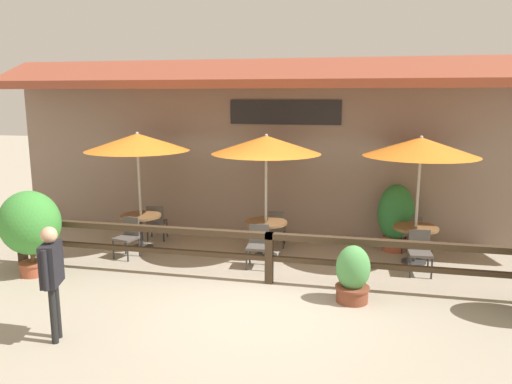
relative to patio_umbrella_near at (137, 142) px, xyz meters
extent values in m
plane|color=#9E937F|center=(3.21, -2.55, -2.38)|extent=(60.00, 60.00, 0.00)
cube|color=gray|center=(3.21, 1.65, -0.58)|extent=(14.00, 0.40, 3.60)
cube|color=brown|center=(3.21, 1.10, 1.49)|extent=(14.28, 1.48, 0.70)
cube|color=black|center=(2.99, 1.42, 0.62)|extent=(2.57, 0.04, 0.55)
cube|color=#3D2D1E|center=(3.21, -1.50, -1.49)|extent=(10.40, 0.14, 0.11)
cube|color=#3D2D1E|center=(3.21, -1.50, -1.91)|extent=(10.40, 0.10, 0.09)
cube|color=#3D2D1E|center=(-1.92, -1.50, -1.91)|extent=(0.14, 0.14, 0.95)
cube|color=#3D2D1E|center=(3.21, -1.50, -1.91)|extent=(0.14, 0.14, 0.95)
cylinder|color=#B7B2A8|center=(0.00, 0.00, -1.25)|extent=(0.06, 0.06, 2.26)
cone|color=orange|center=(0.00, 0.00, 0.00)|extent=(2.26, 2.26, 0.37)
sphere|color=#B2ADA3|center=(0.00, 0.00, 0.19)|extent=(0.07, 0.07, 0.07)
cylinder|color=brown|center=(0.00, 0.00, -1.64)|extent=(0.90, 0.90, 0.05)
cylinder|color=#333333|center=(0.00, 0.00, -2.02)|extent=(0.07, 0.07, 0.71)
cylinder|color=#333333|center=(0.00, 0.00, -2.37)|extent=(0.50, 0.50, 0.03)
cube|color=#514C47|center=(-0.01, -0.71, -1.96)|extent=(0.51, 0.51, 0.05)
cube|color=#514C47|center=(0.03, -0.53, -1.73)|extent=(0.40, 0.13, 0.40)
cylinder|color=#2D2D2D|center=(-0.24, -0.85, -2.18)|extent=(0.04, 0.04, 0.40)
cylinder|color=#2D2D2D|center=(0.13, -0.94, -2.18)|extent=(0.04, 0.04, 0.40)
cylinder|color=#2D2D2D|center=(-0.15, -0.48, -2.18)|extent=(0.04, 0.04, 0.40)
cylinder|color=#2D2D2D|center=(0.22, -0.57, -2.18)|extent=(0.04, 0.04, 0.40)
cube|color=#514C47|center=(0.07, 0.71, -1.96)|extent=(0.49, 0.49, 0.05)
cube|color=#514C47|center=(0.10, 0.52, -1.73)|extent=(0.40, 0.10, 0.40)
cylinder|color=#2D2D2D|center=(0.22, 0.93, -2.18)|extent=(0.04, 0.04, 0.40)
cylinder|color=#2D2D2D|center=(-0.15, 0.86, -2.18)|extent=(0.04, 0.04, 0.40)
cylinder|color=#2D2D2D|center=(0.29, 0.56, -2.18)|extent=(0.04, 0.04, 0.40)
cylinder|color=#2D2D2D|center=(-0.09, 0.49, -2.18)|extent=(0.04, 0.04, 0.40)
cylinder|color=#B7B2A8|center=(2.84, 0.03, -1.25)|extent=(0.06, 0.06, 2.26)
cone|color=orange|center=(2.84, 0.03, 0.00)|extent=(2.26, 2.26, 0.37)
sphere|color=#B2ADA3|center=(2.84, 0.03, 0.19)|extent=(0.07, 0.07, 0.07)
cylinder|color=brown|center=(2.84, 0.03, -1.64)|extent=(0.90, 0.90, 0.05)
cylinder|color=#333333|center=(2.84, 0.03, -2.02)|extent=(0.07, 0.07, 0.71)
cylinder|color=#333333|center=(2.84, 0.03, -2.37)|extent=(0.50, 0.50, 0.03)
cube|color=#514C47|center=(2.83, -0.72, -1.96)|extent=(0.44, 0.44, 0.05)
cube|color=#514C47|center=(2.82, -0.53, -1.73)|extent=(0.40, 0.06, 0.40)
cylinder|color=#2D2D2D|center=(2.65, -0.92, -2.18)|extent=(0.04, 0.04, 0.40)
cylinder|color=#2D2D2D|center=(3.03, -0.90, -2.18)|extent=(0.04, 0.04, 0.40)
cylinder|color=#2D2D2D|center=(2.63, -0.55, -2.18)|extent=(0.04, 0.04, 0.40)
cylinder|color=#2D2D2D|center=(3.01, -0.52, -2.18)|extent=(0.04, 0.04, 0.40)
cube|color=#514C47|center=(2.92, 0.79, -1.96)|extent=(0.46, 0.46, 0.05)
cube|color=#514C47|center=(2.94, 0.60, -1.73)|extent=(0.40, 0.08, 0.40)
cylinder|color=#2D2D2D|center=(3.09, 0.99, -2.18)|extent=(0.04, 0.04, 0.40)
cylinder|color=#2D2D2D|center=(2.71, 0.96, -2.18)|extent=(0.04, 0.04, 0.40)
cylinder|color=#2D2D2D|center=(3.13, 0.62, -2.18)|extent=(0.04, 0.04, 0.40)
cylinder|color=#2D2D2D|center=(2.75, 0.58, -2.18)|extent=(0.04, 0.04, 0.40)
cylinder|color=#B7B2A8|center=(5.90, 0.27, -1.25)|extent=(0.06, 0.06, 2.26)
cone|color=orange|center=(5.90, 0.27, 0.00)|extent=(2.26, 2.26, 0.37)
sphere|color=#B2ADA3|center=(5.90, 0.27, 0.19)|extent=(0.07, 0.07, 0.07)
cylinder|color=brown|center=(5.90, 0.27, -1.64)|extent=(0.90, 0.90, 0.05)
cylinder|color=#333333|center=(5.90, 0.27, -2.02)|extent=(0.07, 0.07, 0.71)
cylinder|color=#333333|center=(5.90, 0.27, -2.37)|extent=(0.50, 0.50, 0.03)
cube|color=#514C47|center=(5.93, -0.46, -1.96)|extent=(0.45, 0.45, 0.05)
cube|color=#514C47|center=(5.92, -0.27, -1.73)|extent=(0.40, 0.06, 0.40)
cylinder|color=#2D2D2D|center=(5.76, -0.66, -2.18)|extent=(0.04, 0.04, 0.40)
cylinder|color=#2D2D2D|center=(6.14, -0.64, -2.18)|extent=(0.04, 0.04, 0.40)
cylinder|color=#2D2D2D|center=(5.73, -0.29, -2.18)|extent=(0.04, 0.04, 0.40)
cylinder|color=#2D2D2D|center=(6.11, -0.26, -2.18)|extent=(0.04, 0.04, 0.40)
cube|color=#514C47|center=(5.89, 1.00, -1.96)|extent=(0.42, 0.42, 0.05)
cube|color=#514C47|center=(5.88, 0.81, -1.73)|extent=(0.40, 0.04, 0.40)
cylinder|color=#2D2D2D|center=(6.08, 1.19, -2.18)|extent=(0.04, 0.04, 0.40)
cylinder|color=#2D2D2D|center=(5.70, 1.19, -2.18)|extent=(0.04, 0.04, 0.40)
cylinder|color=#2D2D2D|center=(6.07, 0.81, -2.18)|extent=(0.04, 0.04, 0.40)
cylinder|color=#2D2D2D|center=(5.69, 0.81, -2.18)|extent=(0.04, 0.04, 0.40)
cylinder|color=brown|center=(4.72, -2.01, -2.25)|extent=(0.53, 0.53, 0.27)
cylinder|color=brown|center=(4.72, -2.01, -2.13)|extent=(0.57, 0.57, 0.04)
ellipsoid|color=#4C934C|center=(4.72, -2.01, -1.79)|extent=(0.56, 0.51, 0.76)
cylinder|color=#9E4C33|center=(-1.26, -2.05, -2.25)|extent=(0.49, 0.49, 0.26)
cylinder|color=#9E4C33|center=(-1.26, -2.05, -2.14)|extent=(0.52, 0.52, 0.04)
cylinder|color=brown|center=(-1.26, -2.05, -1.94)|extent=(0.09, 0.09, 0.36)
ellipsoid|color=#3D8E38|center=(-1.26, -2.05, -1.35)|extent=(1.16, 1.04, 1.21)
cylinder|color=#9E4C33|center=(5.54, 1.00, -2.22)|extent=(0.48, 0.48, 0.33)
cylinder|color=#9E4C33|center=(5.54, 1.00, -2.07)|extent=(0.52, 0.52, 0.04)
ellipsoid|color=#287033|center=(5.54, 1.00, -1.52)|extent=(0.78, 0.70, 1.26)
cylinder|color=black|center=(0.74, -4.35, -1.97)|extent=(0.09, 0.09, 0.82)
cylinder|color=black|center=(0.70, -4.19, -1.97)|extent=(0.09, 0.09, 0.82)
cube|color=black|center=(0.72, -4.27, -1.26)|extent=(0.32, 0.49, 0.58)
cylinder|color=black|center=(0.79, -4.51, -1.26)|extent=(0.07, 0.07, 0.56)
cylinder|color=black|center=(0.65, -4.03, -1.26)|extent=(0.07, 0.07, 0.56)
sphere|color=tan|center=(0.72, -4.27, -0.85)|extent=(0.22, 0.22, 0.22)
camera|label=1|loc=(4.85, -9.99, 0.99)|focal=35.00mm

